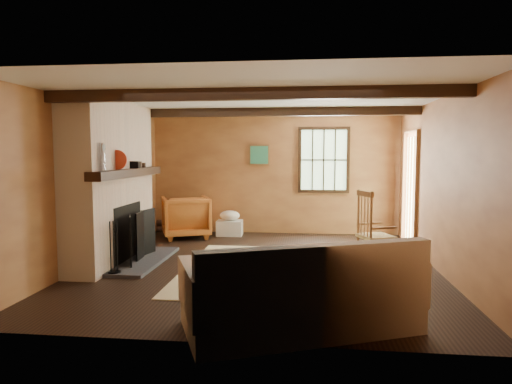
# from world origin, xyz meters

# --- Properties ---
(ground) EXTENTS (5.50, 5.50, 0.00)m
(ground) POSITION_xyz_m (0.00, 0.00, 0.00)
(ground) COLOR black
(ground) RESTS_ON ground
(room_envelope) EXTENTS (5.02, 5.52, 2.44)m
(room_envelope) POSITION_xyz_m (0.22, 0.26, 1.63)
(room_envelope) COLOR #AF713E
(room_envelope) RESTS_ON ground
(fireplace) EXTENTS (1.02, 2.30, 2.40)m
(fireplace) POSITION_xyz_m (-2.23, -0.00, 1.10)
(fireplace) COLOR #AD6843
(fireplace) RESTS_ON ground
(rug) EXTENTS (2.50, 3.00, 0.01)m
(rug) POSITION_xyz_m (0.20, -0.20, 0.00)
(rug) COLOR #C2B881
(rug) RESTS_ON ground
(rocking_chair) EXTENTS (0.90, 0.68, 1.11)m
(rocking_chair) POSITION_xyz_m (1.64, 0.20, 0.47)
(rocking_chair) COLOR tan
(rocking_chair) RESTS_ON ground
(sofa) EXTENTS (2.36, 1.71, 0.87)m
(sofa) POSITION_xyz_m (0.65, -2.37, 0.31)
(sofa) COLOR white
(sofa) RESTS_ON ground
(firewood_pile) EXTENTS (0.71, 0.13, 0.26)m
(firewood_pile) POSITION_xyz_m (-2.07, 2.58, 0.13)
(firewood_pile) COLOR #503222
(firewood_pile) RESTS_ON ground
(laundry_basket) EXTENTS (0.51, 0.40, 0.30)m
(laundry_basket) POSITION_xyz_m (-0.85, 2.36, 0.15)
(laundry_basket) COLOR silver
(laundry_basket) RESTS_ON ground
(basket_pillow) EXTENTS (0.46, 0.40, 0.20)m
(basket_pillow) POSITION_xyz_m (-0.85, 2.36, 0.40)
(basket_pillow) COLOR white
(basket_pillow) RESTS_ON laundry_basket
(armchair) EXTENTS (1.14, 1.15, 0.81)m
(armchair) POSITION_xyz_m (-1.66, 2.03, 0.41)
(armchair) COLOR #BF6026
(armchair) RESTS_ON ground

